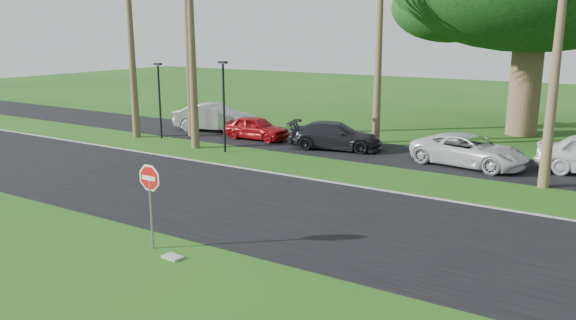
{
  "coord_description": "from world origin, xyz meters",
  "views": [
    {
      "loc": [
        11.88,
        -13.78,
        6.12
      ],
      "look_at": [
        1.91,
        2.06,
        1.8
      ],
      "focal_mm": 35.0,
      "sensor_mm": 36.0,
      "label": 1
    }
  ],
  "objects_px": {
    "car_dark": "(335,136)",
    "car_red": "(256,128)",
    "car_silver": "(216,118)",
    "car_minivan": "(469,151)",
    "stop_sign_near": "(150,189)"
  },
  "relations": [
    {
      "from": "car_silver",
      "to": "car_minivan",
      "type": "height_order",
      "value": "car_silver"
    },
    {
      "from": "car_silver",
      "to": "car_minivan",
      "type": "relative_size",
      "value": 0.99
    },
    {
      "from": "stop_sign_near",
      "to": "car_minivan",
      "type": "height_order",
      "value": "stop_sign_near"
    },
    {
      "from": "car_red",
      "to": "car_minivan",
      "type": "xyz_separation_m",
      "value": [
        12.09,
        -0.1,
        0.06
      ]
    },
    {
      "from": "car_dark",
      "to": "car_minivan",
      "type": "height_order",
      "value": "car_minivan"
    },
    {
      "from": "stop_sign_near",
      "to": "car_silver",
      "type": "height_order",
      "value": "stop_sign_near"
    },
    {
      "from": "car_silver",
      "to": "car_dark",
      "type": "distance_m",
      "value": 8.87
    },
    {
      "from": "car_dark",
      "to": "car_minivan",
      "type": "xyz_separation_m",
      "value": [
        6.98,
        -0.09,
        0.01
      ]
    },
    {
      "from": "car_silver",
      "to": "car_dark",
      "type": "height_order",
      "value": "car_silver"
    },
    {
      "from": "stop_sign_near",
      "to": "car_minivan",
      "type": "xyz_separation_m",
      "value": [
        4.99,
        15.03,
        -1.05
      ]
    },
    {
      "from": "stop_sign_near",
      "to": "car_minivan",
      "type": "relative_size",
      "value": 0.5
    },
    {
      "from": "car_red",
      "to": "car_dark",
      "type": "xyz_separation_m",
      "value": [
        5.11,
        -0.02,
        0.05
      ]
    },
    {
      "from": "car_dark",
      "to": "car_red",
      "type": "bearing_deg",
      "value": 76.22
    },
    {
      "from": "car_silver",
      "to": "car_minivan",
      "type": "bearing_deg",
      "value": -105.77
    },
    {
      "from": "car_red",
      "to": "stop_sign_near",
      "type": "bearing_deg",
      "value": -155.84
    }
  ]
}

